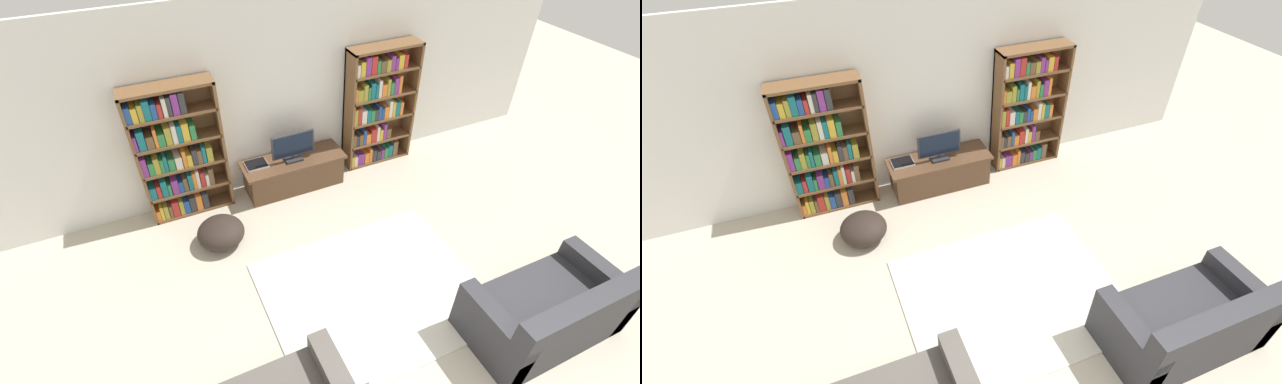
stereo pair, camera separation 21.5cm
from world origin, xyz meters
TOP-DOWN VIEW (x-y plane):
  - wall_back at (0.00, 4.23)m, footprint 8.80×0.06m
  - bookshelf_left at (-1.36, 4.05)m, footprint 1.05×0.30m
  - bookshelf_right at (1.48, 4.05)m, footprint 1.05×0.30m
  - tv_stand at (0.11, 3.91)m, footprint 1.43×0.51m
  - television at (0.11, 3.90)m, footprint 0.60×0.16m
  - laptop at (-0.39, 3.99)m, footprint 0.30×0.25m
  - area_rug at (0.20, 1.79)m, footprint 2.33×1.89m
  - couch_right_sofa at (1.48, 0.69)m, footprint 1.53×0.84m
  - beanbag_ottoman at (-1.12, 3.24)m, footprint 0.57×0.57m

SIDE VIEW (x-z plane):
  - area_rug at x=0.20m, z-range 0.00..0.02m
  - beanbag_ottoman at x=-1.12m, z-range 0.00..0.33m
  - tv_stand at x=0.11m, z-range 0.00..0.46m
  - couch_right_sofa at x=1.48m, z-range -0.14..0.73m
  - laptop at x=-0.39m, z-range 0.46..0.49m
  - television at x=0.11m, z-range 0.47..0.89m
  - bookshelf_left at x=-1.36m, z-range -0.02..1.77m
  - bookshelf_right at x=1.48m, z-range -0.01..1.78m
  - wall_back at x=0.00m, z-range 0.00..2.60m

